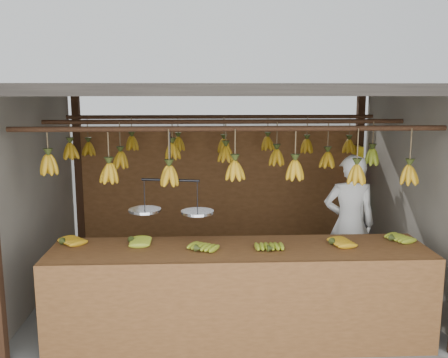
{
  "coord_description": "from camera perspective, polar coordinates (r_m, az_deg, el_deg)",
  "views": [
    {
      "loc": [
        -0.26,
        -5.54,
        2.35
      ],
      "look_at": [
        0.0,
        0.3,
        1.3
      ],
      "focal_mm": 40.0,
      "sensor_mm": 36.0,
      "label": 1
    }
  ],
  "objects": [
    {
      "name": "ground",
      "position": [
        6.02,
        0.13,
        -12.79
      ],
      "size": [
        80.0,
        80.0,
        0.0
      ],
      "primitive_type": "plane",
      "color": "#5B5B57"
    },
    {
      "name": "stall",
      "position": [
        5.88,
        -0.01,
        6.5
      ],
      "size": [
        4.3,
        3.3,
        2.4
      ],
      "color": "black",
      "rests_on": "ground"
    },
    {
      "name": "counter",
      "position": [
        4.62,
        1.87,
        -10.65
      ],
      "size": [
        3.56,
        0.8,
        0.96
      ],
      "color": "brown",
      "rests_on": "ground"
    },
    {
      "name": "hanging_bananas",
      "position": [
        5.58,
        0.18,
        2.63
      ],
      "size": [
        3.62,
        2.25,
        0.39
      ],
      "color": "#B58013",
      "rests_on": "ground"
    },
    {
      "name": "balance_scale",
      "position": [
        4.67,
        -6.09,
        -3.26
      ],
      "size": [
        0.79,
        0.39,
        0.78
      ],
      "color": "black",
      "rests_on": "ground"
    },
    {
      "name": "vendor",
      "position": [
        5.96,
        14.12,
        -5.04
      ],
      "size": [
        0.63,
        0.44,
        1.63
      ],
      "primitive_type": "imported",
      "rotation": [
        0.0,
        0.0,
        3.05
      ],
      "color": "white",
      "rests_on": "ground"
    },
    {
      "name": "bag_bundles",
      "position": [
        7.36,
        14.89,
        -0.92
      ],
      "size": [
        0.08,
        0.26,
        1.2
      ],
      "color": "yellow",
      "rests_on": "ground"
    }
  ]
}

